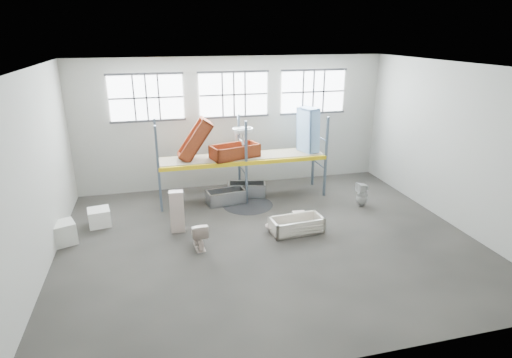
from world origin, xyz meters
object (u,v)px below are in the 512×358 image
object	(u,v)px
toilet_beige	(199,235)
carton_near	(61,233)
steel_tub_left	(226,197)
toilet_white	(362,194)
blue_tub_upright	(308,130)
bucket	(281,233)
rust_tub_flat	(235,151)
steel_tub_right	(247,189)
cistern_tall	(177,211)
bathtub_beige	(296,225)

from	to	relation	value
toilet_beige	carton_near	distance (m)	4.03
steel_tub_left	carton_near	bearing A→B (deg)	-160.73
carton_near	toilet_white	bearing A→B (deg)	2.40
blue_tub_upright	bucket	world-z (taller)	blue_tub_upright
rust_tub_flat	blue_tub_upright	size ratio (longest dim) A/B	1.01
toilet_white	steel_tub_right	distance (m)	4.21
blue_tub_upright	carton_near	xyz separation A→B (m)	(-8.40, -2.26, -2.07)
cistern_tall	steel_tub_right	bearing A→B (deg)	44.32
steel_tub_right	bucket	size ratio (longest dim) A/B	4.44
toilet_beige	bucket	xyz separation A→B (m)	(2.48, -0.00, -0.25)
toilet_white	bathtub_beige	bearing A→B (deg)	-67.28
toilet_beige	blue_tub_upright	size ratio (longest dim) A/B	0.49
cistern_tall	rust_tub_flat	xyz separation A→B (m)	(2.26, 2.17, 1.16)
toilet_white	rust_tub_flat	world-z (taller)	rust_tub_flat
toilet_white	steel_tub_left	bearing A→B (deg)	-109.26
steel_tub_left	blue_tub_upright	xyz separation A→B (m)	(3.22, 0.45, 2.15)
toilet_beige	toilet_white	world-z (taller)	toilet_white
steel_tub_left	steel_tub_right	size ratio (longest dim) A/B	0.97
rust_tub_flat	blue_tub_upright	distance (m)	2.86
bathtub_beige	cistern_tall	distance (m)	3.69
cistern_tall	steel_tub_right	world-z (taller)	cistern_tall
toilet_beige	steel_tub_left	xyz separation A→B (m)	(1.33, 3.03, -0.16)
cistern_tall	toilet_white	distance (m)	6.49
steel_tub_right	cistern_tall	bearing A→B (deg)	-139.35
blue_tub_upright	rust_tub_flat	bearing A→B (deg)	-177.73
blue_tub_upright	steel_tub_right	bearing A→B (deg)	178.57
bathtub_beige	toilet_white	bearing A→B (deg)	20.73
cistern_tall	carton_near	distance (m)	3.36
toilet_beige	cistern_tall	xyz separation A→B (m)	(-0.50, 1.20, 0.25)
toilet_white	carton_near	distance (m)	9.82
steel_tub_right	rust_tub_flat	world-z (taller)	rust_tub_flat
steel_tub_right	bucket	world-z (taller)	steel_tub_right
cistern_tall	toilet_white	size ratio (longest dim) A/B	1.55
bathtub_beige	blue_tub_upright	size ratio (longest dim) A/B	0.95
bathtub_beige	cistern_tall	size ratio (longest dim) A/B	1.21
cistern_tall	steel_tub_left	xyz separation A→B (m)	(1.83, 1.83, -0.41)
toilet_beige	bucket	world-z (taller)	toilet_beige
toilet_white	steel_tub_left	world-z (taller)	toilet_white
toilet_white	steel_tub_left	distance (m)	4.85
cistern_tall	steel_tub_right	xyz separation A→B (m)	(2.72, 2.34, -0.41)
blue_tub_upright	carton_near	bearing A→B (deg)	-164.91
cistern_tall	steel_tub_left	bearing A→B (deg)	48.55
cistern_tall	steel_tub_left	distance (m)	2.62
bathtub_beige	steel_tub_left	world-z (taller)	steel_tub_left
toilet_beige	rust_tub_flat	bearing A→B (deg)	-121.57
bathtub_beige	carton_near	xyz separation A→B (m)	(-6.88, 0.97, 0.09)
bucket	bathtub_beige	bearing A→B (deg)	24.23
cistern_tall	blue_tub_upright	size ratio (longest dim) A/B	0.79
steel_tub_left	steel_tub_right	bearing A→B (deg)	29.91
bathtub_beige	carton_near	size ratio (longest dim) A/B	2.12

